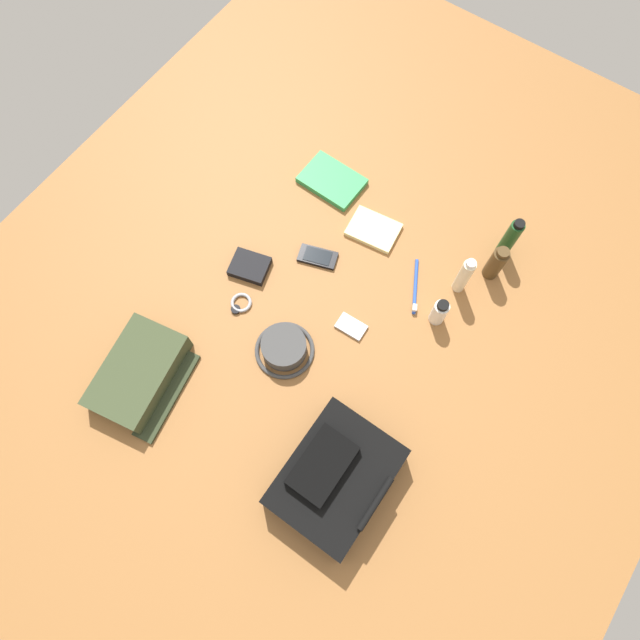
% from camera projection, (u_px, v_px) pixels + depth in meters
% --- Properties ---
extents(ground_plane, '(2.64, 2.02, 0.02)m').
position_uv_depth(ground_plane, '(320.00, 326.00, 1.58)').
color(ground_plane, '#925E30').
rests_on(ground_plane, ground).
extents(backpack, '(0.32, 0.24, 0.13)m').
position_uv_depth(backpack, '(335.00, 477.00, 1.37)').
color(backpack, black).
rests_on(backpack, ground_plane).
extents(toiletry_pouch, '(0.31, 0.26, 0.07)m').
position_uv_depth(toiletry_pouch, '(140.00, 374.00, 1.48)').
color(toiletry_pouch, '#384228').
rests_on(toiletry_pouch, ground_plane).
extents(bucket_hat, '(0.17, 0.17, 0.06)m').
position_uv_depth(bucket_hat, '(284.00, 348.00, 1.52)').
color(bucket_hat, '#414141').
rests_on(bucket_hat, ground_plane).
extents(shampoo_bottle, '(0.04, 0.04, 0.16)m').
position_uv_depth(shampoo_bottle, '(510.00, 238.00, 1.58)').
color(shampoo_bottle, '#19471E').
rests_on(shampoo_bottle, ground_plane).
extents(cologne_bottle, '(0.05, 0.05, 0.14)m').
position_uv_depth(cologne_bottle, '(496.00, 263.00, 1.57)').
color(cologne_bottle, '#473319').
rests_on(cologne_bottle, ground_plane).
extents(lotion_bottle, '(0.04, 0.04, 0.16)m').
position_uv_depth(lotion_bottle, '(464.00, 276.00, 1.54)').
color(lotion_bottle, beige).
rests_on(lotion_bottle, ground_plane).
extents(toothpaste_tube, '(0.04, 0.04, 0.11)m').
position_uv_depth(toothpaste_tube, '(439.00, 312.00, 1.53)').
color(toothpaste_tube, white).
rests_on(toothpaste_tube, ground_plane).
extents(paperback_novel, '(0.14, 0.19, 0.02)m').
position_uv_depth(paperback_novel, '(332.00, 181.00, 1.73)').
color(paperback_novel, '#2D934C').
rests_on(paperback_novel, ground_plane).
extents(cell_phone, '(0.09, 0.13, 0.01)m').
position_uv_depth(cell_phone, '(318.00, 257.00, 1.64)').
color(cell_phone, black).
rests_on(cell_phone, ground_plane).
extents(media_player, '(0.06, 0.09, 0.01)m').
position_uv_depth(media_player, '(351.00, 326.00, 1.56)').
color(media_player, '#B7B7BC').
rests_on(media_player, ground_plane).
extents(wristwatch, '(0.07, 0.06, 0.01)m').
position_uv_depth(wristwatch, '(240.00, 304.00, 1.59)').
color(wristwatch, '#99999E').
rests_on(wristwatch, ground_plane).
extents(toothbrush, '(0.16, 0.09, 0.02)m').
position_uv_depth(toothbrush, '(415.00, 289.00, 1.60)').
color(toothbrush, blue).
rests_on(toothbrush, ground_plane).
extents(wallet, '(0.12, 0.13, 0.02)m').
position_uv_depth(wallet, '(250.00, 266.00, 1.62)').
color(wallet, black).
rests_on(wallet, ground_plane).
extents(notepad, '(0.13, 0.16, 0.02)m').
position_uv_depth(notepad, '(373.00, 230.00, 1.67)').
color(notepad, beige).
rests_on(notepad, ground_plane).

